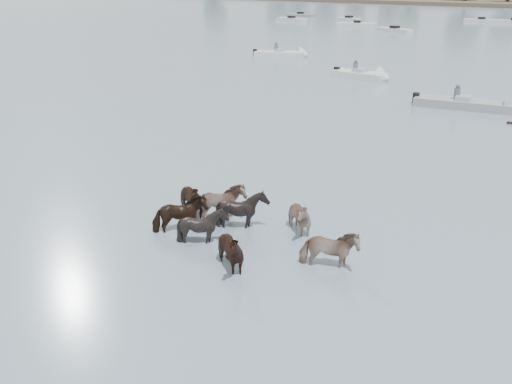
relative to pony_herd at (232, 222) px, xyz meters
The scene contains 6 objects.
ground 2.41m from the pony_herd, 165.13° to the right, with size 400.00×400.00×0.00m, color slate.
shoreline 165.96m from the pony_herd, 115.82° to the left, with size 160.00×30.00×1.00m, color #4C4233.
pony_herd is the anchor object (origin of this frame).
motorboat_a 28.00m from the pony_herd, 110.54° to the left, with size 4.61×1.67×1.92m.
motorboat_b 21.21m from the pony_herd, 90.52° to the left, with size 6.00×2.81×1.92m.
motorboat_f 39.00m from the pony_herd, 123.78° to the left, with size 5.27×3.92×1.92m.
Camera 1 is at (12.03, -10.29, 7.04)m, focal length 39.08 mm.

